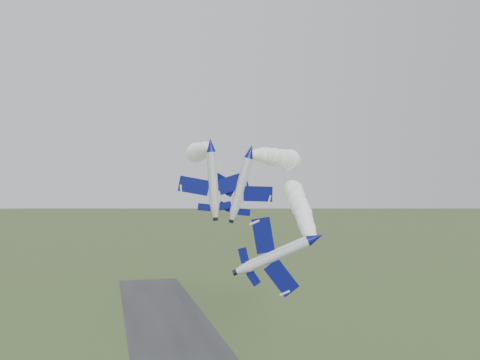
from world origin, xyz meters
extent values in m
cylinder|color=silver|center=(7.80, -7.54, 32.69)|extent=(3.85, 8.14, 1.86)
cone|color=navy|center=(6.50, -12.37, 32.69)|extent=(2.34, 2.49, 1.86)
cone|color=silver|center=(9.05, -2.90, 32.69)|extent=(2.24, 2.12, 1.86)
cylinder|color=black|center=(9.29, -1.99, 32.69)|extent=(1.06, 0.79, 0.94)
ellipsoid|color=black|center=(7.74, -9.64, 32.90)|extent=(1.90, 2.95, 1.24)
cube|color=navy|center=(6.78, -6.49, 35.24)|extent=(2.37, 2.66, 4.04)
cube|color=navy|center=(8.95, -7.07, 30.04)|extent=(2.37, 2.66, 4.04)
cube|color=navy|center=(8.25, -3.56, 34.08)|extent=(1.08, 1.22, 1.77)
cube|color=navy|center=(9.40, -3.87, 31.31)|extent=(1.08, 1.22, 1.77)
cube|color=navy|center=(9.86, -4.23, 33.18)|extent=(2.28, 1.96, 0.93)
cylinder|color=silver|center=(-0.54, 17.29, 45.92)|extent=(2.87, 9.12, 1.70)
cone|color=navy|center=(-1.28, 11.68, 45.92)|extent=(2.00, 2.55, 1.70)
cone|color=silver|center=(0.18, 22.70, 45.92)|extent=(1.94, 2.13, 1.70)
cylinder|color=black|center=(0.32, 23.75, 45.92)|extent=(0.94, 0.75, 0.86)
ellipsoid|color=black|center=(-0.88, 15.01, 46.52)|extent=(1.53, 3.20, 1.14)
cube|color=navy|center=(-3.59, 18.56, 45.55)|extent=(5.21, 3.19, 0.47)
cube|color=navy|center=(2.75, 17.72, 45.97)|extent=(5.21, 3.19, 0.47)
cube|color=navy|center=(-1.64, 21.97, 45.81)|extent=(2.27, 1.45, 0.25)
cube|color=navy|center=(1.74, 21.52, 46.04)|extent=(2.27, 1.45, 0.25)
cube|color=navy|center=(-0.07, 21.50, 47.31)|extent=(0.50, 1.73, 2.35)
cylinder|color=silver|center=(5.87, 16.00, 44.87)|extent=(5.28, 8.82, 1.93)
cone|color=navy|center=(3.66, 10.92, 44.87)|extent=(2.69, 2.88, 1.93)
cone|color=silver|center=(8.00, 20.89, 44.87)|extent=(2.52, 2.50, 1.93)
cylinder|color=black|center=(8.42, 21.85, 44.87)|extent=(1.15, 0.97, 0.98)
ellipsoid|color=black|center=(5.11, 13.87, 45.44)|extent=(2.38, 3.27, 1.29)
cube|color=navy|center=(3.40, 17.99, 45.56)|extent=(5.29, 4.17, 1.42)
cube|color=navy|center=(8.94, 15.58, 43.89)|extent=(5.29, 4.17, 1.42)
cube|color=navy|center=(6.15, 20.67, 45.32)|extent=(2.33, 1.87, 0.66)
cube|color=navy|center=(9.10, 19.38, 44.43)|extent=(2.33, 1.87, 0.66)
cube|color=navy|center=(7.86, 19.65, 46.18)|extent=(1.34, 1.83, 2.25)
camera|label=1|loc=(-17.22, -69.25, 38.90)|focal=40.00mm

